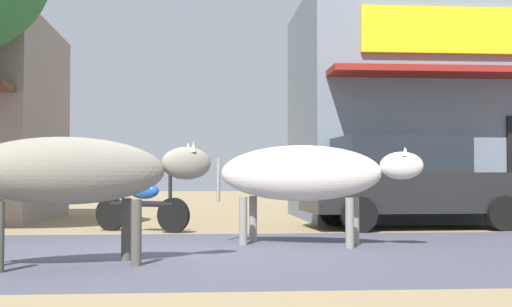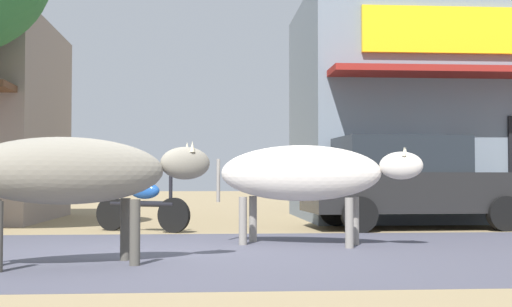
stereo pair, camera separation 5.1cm
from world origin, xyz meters
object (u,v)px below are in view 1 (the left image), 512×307
(parked_hatchback_car, at_px, (409,181))
(cow_near_brown, at_px, (74,172))
(cow_far_dark, at_px, (304,174))
(parked_motorcycle, at_px, (143,204))

(parked_hatchback_car, relative_size, cow_near_brown, 1.54)
(parked_hatchback_car, xyz_separation_m, cow_near_brown, (-5.05, -4.94, 0.12))
(parked_hatchback_car, bearing_deg, cow_far_dark, -128.65)
(parked_hatchback_car, height_order, parked_motorcycle, parked_hatchback_car)
(parked_motorcycle, relative_size, cow_near_brown, 0.63)
(parked_hatchback_car, distance_m, parked_motorcycle, 4.75)
(cow_near_brown, relative_size, cow_far_dark, 0.95)
(parked_hatchback_car, bearing_deg, parked_motorcycle, -174.73)
(parked_hatchback_car, distance_m, cow_far_dark, 3.78)
(cow_far_dark, bearing_deg, cow_near_brown, -143.41)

